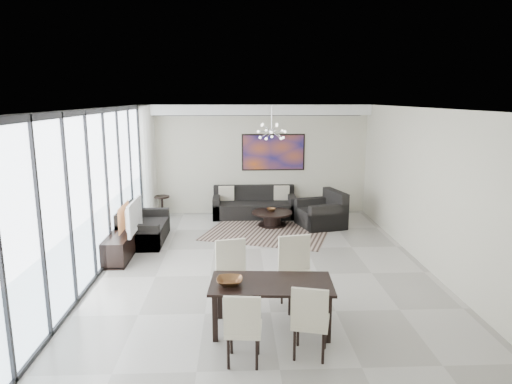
{
  "coord_description": "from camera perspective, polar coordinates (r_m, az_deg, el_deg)",
  "views": [
    {
      "loc": [
        -0.48,
        -7.6,
        3.09
      ],
      "look_at": [
        -0.1,
        1.22,
        1.25
      ],
      "focal_mm": 32.0,
      "sensor_mm": 36.0,
      "label": 1
    }
  ],
  "objects": [
    {
      "name": "room_shell",
      "position": [
        7.83,
        4.5,
        -0.35
      ],
      "size": [
        6.0,
        9.0,
        2.9
      ],
      "color": "#A8A39B",
      "rests_on": "ground"
    },
    {
      "name": "window_wall",
      "position": [
        8.12,
        -19.41,
        -0.42
      ],
      "size": [
        0.37,
        8.95,
        2.9
      ],
      "color": "silver",
      "rests_on": "floor"
    },
    {
      "name": "soffit",
      "position": [
        11.91,
        -0.15,
        10.23
      ],
      "size": [
        5.98,
        0.4,
        0.26
      ],
      "primitive_type": "cube",
      "color": "white",
      "rests_on": "room_shell"
    },
    {
      "name": "painting",
      "position": [
        12.19,
        2.17,
        4.98
      ],
      "size": [
        1.68,
        0.04,
        0.98
      ],
      "primitive_type": "cube",
      "color": "#B54D19",
      "rests_on": "room_shell"
    },
    {
      "name": "chandelier",
      "position": [
        10.15,
        1.97,
        7.59
      ],
      "size": [
        0.66,
        0.66,
        0.71
      ],
      "color": "silver",
      "rests_on": "room_shell"
    },
    {
      "name": "rug",
      "position": [
        10.68,
        1.44,
        -5.02
      ],
      "size": [
        3.25,
        2.86,
        0.01
      ],
      "primitive_type": "cube",
      "rotation": [
        0.0,
        0.0,
        -0.33
      ],
      "color": "black",
      "rests_on": "floor"
    },
    {
      "name": "coffee_table",
      "position": [
        11.18,
        2.02,
        -3.23
      ],
      "size": [
        0.99,
        0.99,
        0.35
      ],
      "color": "black",
      "rests_on": "floor"
    },
    {
      "name": "bowl_coffee",
      "position": [
        11.2,
        1.9,
        -2.22
      ],
      "size": [
        0.27,
        0.27,
        0.07
      ],
      "primitive_type": "imported",
      "rotation": [
        0.0,
        0.0,
        -0.19
      ],
      "color": "brown",
      "rests_on": "coffee_table"
    },
    {
      "name": "sofa_main",
      "position": [
        12.01,
        -0.21,
        -1.83
      ],
      "size": [
        2.15,
        0.88,
        0.78
      ],
      "color": "black",
      "rests_on": "floor"
    },
    {
      "name": "loveseat",
      "position": [
        10.26,
        -14.02,
        -4.57
      ],
      "size": [
        0.88,
        1.56,
        0.78
      ],
      "color": "black",
      "rests_on": "floor"
    },
    {
      "name": "armchair",
      "position": [
        11.21,
        8.28,
        -2.78
      ],
      "size": [
        1.21,
        1.25,
        0.86
      ],
      "color": "black",
      "rests_on": "floor"
    },
    {
      "name": "side_table",
      "position": [
        12.22,
        -11.67,
        -1.33
      ],
      "size": [
        0.4,
        0.4,
        0.55
      ],
      "color": "black",
      "rests_on": "floor"
    },
    {
      "name": "tv_console",
      "position": [
        9.44,
        -16.43,
        -6.29
      ],
      "size": [
        0.44,
        1.55,
        0.49
      ],
      "primitive_type": "cube",
      "color": "black",
      "rests_on": "floor"
    },
    {
      "name": "television",
      "position": [
        9.29,
        -15.59,
        -2.95
      ],
      "size": [
        0.15,
        1.09,
        0.63
      ],
      "primitive_type": "imported",
      "rotation": [
        0.0,
        0.0,
        1.57
      ],
      "color": "gray",
      "rests_on": "tv_console"
    },
    {
      "name": "dining_table",
      "position": [
        6.21,
        1.93,
        -11.99
      ],
      "size": [
        1.67,
        0.91,
        0.68
      ],
      "color": "black",
      "rests_on": "floor"
    },
    {
      "name": "dining_chair_sw",
      "position": [
        5.47,
        -1.65,
        -16.25
      ],
      "size": [
        0.46,
        0.46,
        0.91
      ],
      "color": "beige",
      "rests_on": "floor"
    },
    {
      "name": "dining_chair_se",
      "position": [
        5.63,
        6.77,
        -15.29
      ],
      "size": [
        0.53,
        0.53,
        0.94
      ],
      "color": "beige",
      "rests_on": "floor"
    },
    {
      "name": "dining_chair_nw",
      "position": [
        6.94,
        -2.98,
        -9.52
      ],
      "size": [
        0.56,
        0.56,
        1.0
      ],
      "color": "beige",
      "rests_on": "floor"
    },
    {
      "name": "dining_chair_ne",
      "position": [
        6.91,
        5.05,
        -9.27
      ],
      "size": [
        0.57,
        0.57,
        1.06
      ],
      "color": "beige",
      "rests_on": "floor"
    },
    {
      "name": "bowl_dining",
      "position": [
        6.1,
        -3.32,
        -11.09
      ],
      "size": [
        0.36,
        0.36,
        0.09
      ],
      "primitive_type": "imported",
      "rotation": [
        0.0,
        0.0,
        -0.04
      ],
      "color": "brown",
      "rests_on": "dining_table"
    }
  ]
}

